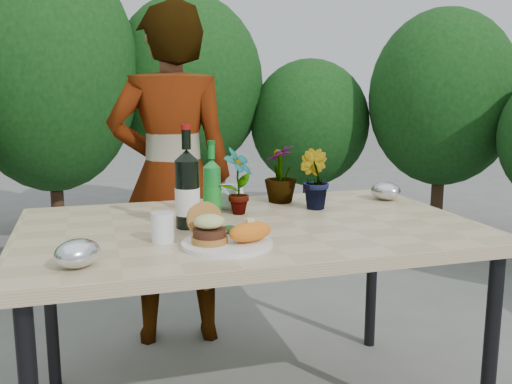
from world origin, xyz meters
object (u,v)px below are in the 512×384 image
object	(u,v)px
wine_bottle	(187,190)
person	(172,178)
patio_table	(250,239)
dinner_plate	(227,244)

from	to	relation	value
wine_bottle	person	bearing A→B (deg)	105.77
patio_table	wine_bottle	size ratio (longest dim) A/B	4.49
person	patio_table	bearing A→B (deg)	107.23
wine_bottle	person	distance (m)	0.77
dinner_plate	wine_bottle	distance (m)	0.30
dinner_plate	wine_bottle	bearing A→B (deg)	105.75
dinner_plate	wine_bottle	world-z (taller)	wine_bottle
patio_table	wine_bottle	distance (m)	0.29
dinner_plate	patio_table	bearing A→B (deg)	60.73
patio_table	dinner_plate	size ratio (longest dim) A/B	5.71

